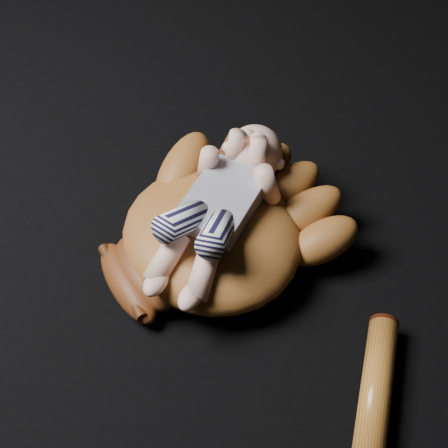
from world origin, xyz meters
name	(u,v)px	position (x,y,z in m)	size (l,w,h in m)	color
baseball_glove	(212,230)	(-0.12, 0.08, 0.07)	(0.38, 0.44, 0.14)	brown
newborn_baby	(215,208)	(-0.11, 0.08, 0.12)	(0.16, 0.36, 0.14)	#E4AB93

